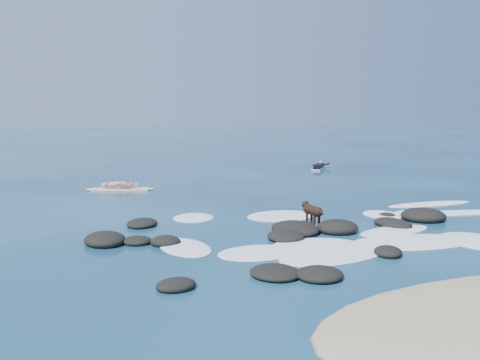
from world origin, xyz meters
name	(u,v)px	position (x,y,z in m)	size (l,w,h in m)	color
ground	(327,222)	(0.00, 0.00, 0.00)	(160.00, 160.00, 0.00)	#0A2642
reef_rocks	(308,233)	(-1.41, -1.51, 0.09)	(14.69, 7.73, 0.50)	black
breaking_foam	(386,232)	(1.02, -1.78, 0.01)	(12.70, 8.03, 0.12)	white
standing_surfer_rig	(120,175)	(-5.58, 8.67, 0.67)	(2.94, 1.14, 1.70)	#FFEBCB
paddling_surfer_rig	(319,167)	(6.33, 12.99, 0.14)	(1.76, 2.12, 0.41)	silver
dog	(312,210)	(-0.78, -0.48, 0.52)	(0.38, 1.24, 0.78)	black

